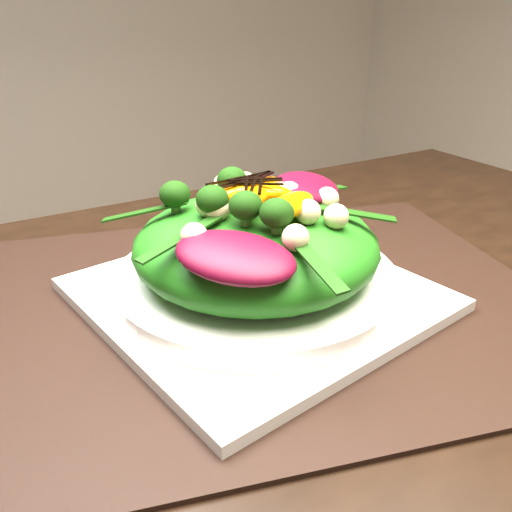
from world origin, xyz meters
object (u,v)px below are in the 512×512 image
placemat (256,301)px  orange_segment (225,197)px  dining_table (63,490)px  plate_base (256,294)px  lettuce_mound (256,245)px  salad_bowl (256,280)px

placemat → orange_segment: orange_segment is taller
dining_table → placemat: bearing=28.2°
plate_base → orange_segment: orange_segment is taller
dining_table → lettuce_mound: 0.25m
orange_segment → dining_table: bearing=-145.5°
dining_table → orange_segment: (0.18, 0.13, 0.13)m
plate_base → orange_segment: (-0.02, 0.02, 0.10)m
plate_base → lettuce_mound: bearing=90.0°
dining_table → orange_segment: size_ratio=24.99×
placemat → plate_base: 0.01m
lettuce_mound → orange_segment: 0.05m
placemat → plate_base: size_ratio=1.94×
salad_bowl → lettuce_mound: 0.04m
salad_bowl → orange_segment: size_ratio=4.07×
dining_table → orange_segment: dining_table is taller
placemat → lettuce_mound: bearing=0.0°
lettuce_mound → salad_bowl: bearing=-90.0°
dining_table → placemat: dining_table is taller
placemat → lettuce_mound: (0.00, 0.00, 0.06)m
dining_table → plate_base: size_ratio=5.66×
dining_table → plate_base: bearing=28.2°
plate_base → dining_table: bearing=-151.8°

